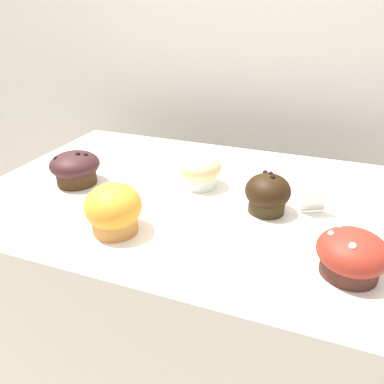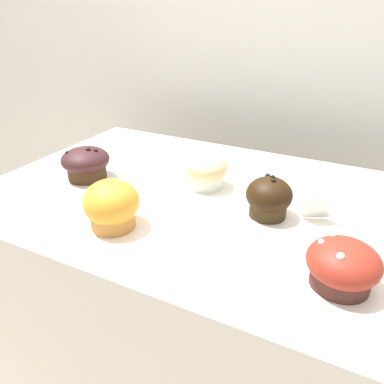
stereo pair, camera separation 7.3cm
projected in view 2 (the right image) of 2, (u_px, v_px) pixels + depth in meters
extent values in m
cube|color=beige|center=(281.00, 140.00, 1.31)|extent=(3.20, 0.10, 1.80)
cube|color=silver|center=(207.00, 351.00, 1.03)|extent=(1.00, 0.64, 0.95)
cylinder|color=#3D2714|center=(87.00, 169.00, 0.89)|extent=(0.09, 0.09, 0.05)
ellipsoid|color=#34191A|center=(85.00, 160.00, 0.88)|extent=(0.11, 0.11, 0.06)
sphere|color=black|center=(88.00, 150.00, 0.86)|extent=(0.01, 0.01, 0.01)
sphere|color=black|center=(67.00, 153.00, 0.86)|extent=(0.01, 0.01, 0.01)
sphere|color=black|center=(96.00, 151.00, 0.86)|extent=(0.01, 0.01, 0.01)
cylinder|color=white|center=(206.00, 177.00, 0.85)|extent=(0.08, 0.08, 0.05)
ellipsoid|color=#E1BC80|center=(206.00, 167.00, 0.84)|extent=(0.10, 0.10, 0.06)
cylinder|color=#C88239|center=(113.00, 214.00, 0.69)|extent=(0.08, 0.08, 0.05)
ellipsoid|color=orange|center=(111.00, 202.00, 0.68)|extent=(0.10, 0.10, 0.08)
cylinder|color=#352814|center=(268.00, 205.00, 0.73)|extent=(0.07, 0.07, 0.05)
ellipsoid|color=black|center=(269.00, 195.00, 0.72)|extent=(0.09, 0.09, 0.07)
sphere|color=black|center=(268.00, 176.00, 0.73)|extent=(0.01, 0.01, 0.01)
sphere|color=black|center=(274.00, 181.00, 0.70)|extent=(0.01, 0.01, 0.01)
sphere|color=black|center=(273.00, 177.00, 0.71)|extent=(0.01, 0.01, 0.01)
cylinder|color=#48241D|center=(341.00, 273.00, 0.55)|extent=(0.09, 0.09, 0.04)
ellipsoid|color=maroon|center=(344.00, 262.00, 0.54)|extent=(0.11, 0.11, 0.06)
sphere|color=white|center=(341.00, 256.00, 0.51)|extent=(0.01, 0.01, 0.01)
sphere|color=white|center=(321.00, 242.00, 0.54)|extent=(0.01, 0.01, 0.01)
sphere|color=white|center=(333.00, 235.00, 0.56)|extent=(0.01, 0.01, 0.01)
cube|color=white|center=(315.00, 200.00, 0.73)|extent=(0.05, 0.04, 0.06)
cube|color=silver|center=(318.00, 205.00, 0.71)|extent=(0.05, 0.04, 0.06)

